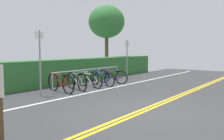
{
  "coord_description": "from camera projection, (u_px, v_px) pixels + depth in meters",
  "views": [
    {
      "loc": [
        -5.89,
        -3.29,
        1.71
      ],
      "look_at": [
        1.43,
        2.15,
        0.92
      ],
      "focal_mm": 39.31,
      "sensor_mm": 36.0,
      "label": 1
    }
  ],
  "objects": [
    {
      "name": "bike_rack",
      "position": [
        89.0,
        74.0,
        10.91
      ],
      "size": [
        4.24,
        0.05,
        0.82
      ],
      "color": "#9EA0A5",
      "rests_on": "ground_plane"
    },
    {
      "name": "bicycle_1",
      "position": [
        76.0,
        81.0,
        10.24
      ],
      "size": [
        0.63,
        1.66,
        0.77
      ],
      "color": "black",
      "rests_on": "ground_plane"
    },
    {
      "name": "hedge_backdrop",
      "position": [
        81.0,
        69.0,
        13.26
      ],
      "size": [
        13.19,
        1.03,
        1.19
      ],
      "primitive_type": "cube",
      "color": "#2D6B30",
      "rests_on": "ground_plane"
    },
    {
      "name": "bicycle_0",
      "position": [
        60.0,
        83.0,
        9.67
      ],
      "size": [
        0.46,
        1.81,
        0.79
      ],
      "color": "black",
      "rests_on": "ground_plane"
    },
    {
      "name": "bike_lane_stripe_white",
      "position": [
        67.0,
        97.0,
        8.64
      ],
      "size": [
        25.36,
        0.12,
        0.0
      ],
      "primitive_type": "cube",
      "color": "white",
      "rests_on": "ground_plane"
    },
    {
      "name": "bicycle_2",
      "position": [
        90.0,
        80.0,
        10.96
      ],
      "size": [
        0.46,
        1.7,
        0.7
      ],
      "color": "black",
      "rests_on": "ground_plane"
    },
    {
      "name": "sign_post_near",
      "position": [
        40.0,
        57.0,
        8.8
      ],
      "size": [
        0.36,
        0.06,
        2.37
      ],
      "color": "gray",
      "rests_on": "ground_plane"
    },
    {
      "name": "bicycle_4",
      "position": [
        112.0,
        77.0,
        12.21
      ],
      "size": [
        0.46,
        1.76,
        0.71
      ],
      "color": "black",
      "rests_on": "ground_plane"
    },
    {
      "name": "tree_mid",
      "position": [
        107.0,
        22.0,
        17.2
      ],
      "size": [
        2.53,
        2.53,
        4.76
      ],
      "color": "brown",
      "rests_on": "ground_plane"
    },
    {
      "name": "sign_post_far",
      "position": [
        127.0,
        57.0,
        12.79
      ],
      "size": [
        0.36,
        0.07,
        2.17
      ],
      "color": "gray",
      "rests_on": "ground_plane"
    },
    {
      "name": "ground_plane",
      "position": [
        143.0,
        111.0,
        6.81
      ],
      "size": [
        28.17,
        10.85,
        0.05
      ],
      "primitive_type": "cube",
      "color": "#353538"
    },
    {
      "name": "centre_line_yellow_inner",
      "position": [
        146.0,
        111.0,
        6.76
      ],
      "size": [
        25.36,
        0.1,
        0.0
      ],
      "primitive_type": "cube",
      "color": "gold",
      "rests_on": "ground_plane"
    },
    {
      "name": "bicycle_3",
      "position": [
        102.0,
        79.0,
        11.45
      ],
      "size": [
        0.46,
        1.7,
        0.69
      ],
      "color": "black",
      "rests_on": "ground_plane"
    },
    {
      "name": "centre_line_yellow_outer",
      "position": [
        141.0,
        110.0,
        6.86
      ],
      "size": [
        25.36,
        0.1,
        0.0
      ],
      "primitive_type": "cube",
      "color": "gold",
      "rests_on": "ground_plane"
    }
  ]
}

